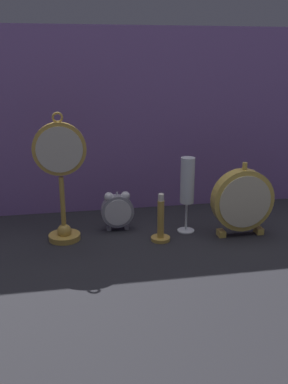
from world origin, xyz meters
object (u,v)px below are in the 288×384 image
at_px(pocket_watch_on_stand, 61,178).
at_px(champagne_flute, 187,185).
at_px(mantel_clock_silver, 243,200).
at_px(brass_candlestick, 161,225).
at_px(alarm_clock_twin_bell, 117,209).

distance_m(pocket_watch_on_stand, champagne_flute, 0.36).
distance_m(mantel_clock_silver, brass_candlestick, 0.25).
bearing_deg(brass_candlestick, champagne_flute, 30.79).
height_order(alarm_clock_twin_bell, brass_candlestick, brass_candlestick).
relative_size(pocket_watch_on_stand, champagne_flute, 1.61).
height_order(pocket_watch_on_stand, brass_candlestick, pocket_watch_on_stand).
distance_m(pocket_watch_on_stand, alarm_clock_twin_bell, 0.20).
height_order(pocket_watch_on_stand, champagne_flute, pocket_watch_on_stand).
xyz_separation_m(alarm_clock_twin_bell, brass_candlestick, (0.11, -0.10, -0.02)).
xyz_separation_m(alarm_clock_twin_bell, mantel_clock_silver, (0.35, -0.10, 0.04)).
relative_size(pocket_watch_on_stand, mantel_clock_silver, 1.66).
height_order(alarm_clock_twin_bell, mantel_clock_silver, mantel_clock_silver).
bearing_deg(pocket_watch_on_stand, alarm_clock_twin_bell, 15.40).
relative_size(champagne_flute, brass_candlestick, 1.63).
bearing_deg(pocket_watch_on_stand, mantel_clock_silver, -6.61).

